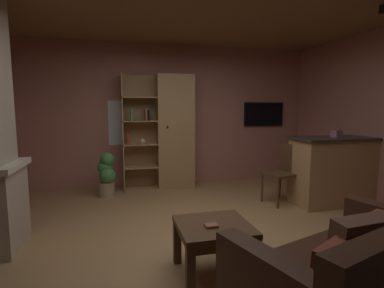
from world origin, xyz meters
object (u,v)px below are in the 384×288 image
object	(u,v)px
kitchen_bar_counter	(339,170)
table_book_0	(211,226)
tissue_box	(337,134)
bookshelf_cabinet	(170,132)
leather_couch	(353,284)
dining_chair	(284,169)
potted_floor_plant	(106,175)
coffee_table	(214,234)
wall_mounted_tv	(264,114)

from	to	relation	value
kitchen_bar_counter	table_book_0	world-z (taller)	kitchen_bar_counter
tissue_box	bookshelf_cabinet	bearing A→B (deg)	144.37
leather_couch	dining_chair	distance (m)	2.69
potted_floor_plant	table_book_0	bearing A→B (deg)	-70.37
table_book_0	dining_chair	bearing A→B (deg)	44.77
table_book_0	dining_chair	xyz separation A→B (m)	(1.72, 1.71, 0.06)
tissue_box	leather_couch	distance (m)	2.91
kitchen_bar_counter	potted_floor_plant	world-z (taller)	kitchen_bar_counter
kitchen_bar_counter	tissue_box	distance (m)	0.58
potted_floor_plant	dining_chair	bearing A→B (deg)	-20.29
bookshelf_cabinet	dining_chair	world-z (taller)	bookshelf_cabinet
bookshelf_cabinet	coffee_table	size ratio (longest dim) A/B	3.26
kitchen_bar_counter	wall_mounted_tv	distance (m)	2.00
potted_floor_plant	wall_mounted_tv	size ratio (longest dim) A/B	0.87
kitchen_bar_counter	coffee_table	size ratio (longest dim) A/B	2.36
kitchen_bar_counter	potted_floor_plant	distance (m)	3.72
kitchen_bar_counter	coffee_table	world-z (taller)	kitchen_bar_counter
tissue_box	coffee_table	world-z (taller)	tissue_box
coffee_table	wall_mounted_tv	xyz separation A→B (m)	(2.13, 3.21, 0.98)
bookshelf_cabinet	kitchen_bar_counter	xyz separation A→B (m)	(2.37, -1.57, -0.51)
tissue_box	potted_floor_plant	size ratio (longest dim) A/B	0.16
tissue_box	table_book_0	xyz separation A→B (m)	(-2.43, -1.45, -0.62)
coffee_table	table_book_0	world-z (taller)	table_book_0
kitchen_bar_counter	table_book_0	bearing A→B (deg)	-149.77
coffee_table	dining_chair	distance (m)	2.36
coffee_table	dining_chair	xyz separation A→B (m)	(1.68, 1.65, 0.16)
coffee_table	potted_floor_plant	distance (m)	2.83
bookshelf_cabinet	coffee_table	world-z (taller)	bookshelf_cabinet
table_book_0	leather_couch	bearing A→B (deg)	-46.50
coffee_table	dining_chair	size ratio (longest dim) A/B	0.69
table_book_0	wall_mounted_tv	bearing A→B (deg)	56.46
table_book_0	tissue_box	bearing A→B (deg)	30.81
kitchen_bar_counter	dining_chair	size ratio (longest dim) A/B	1.63
kitchen_bar_counter	table_book_0	distance (m)	2.95
potted_floor_plant	bookshelf_cabinet	bearing A→B (deg)	17.22
leather_couch	table_book_0	distance (m)	1.10
tissue_box	table_book_0	bearing A→B (deg)	-149.19
tissue_box	wall_mounted_tv	world-z (taller)	wall_mounted_tv
tissue_box	leather_couch	world-z (taller)	tissue_box
table_book_0	wall_mounted_tv	size ratio (longest dim) A/B	0.13
tissue_box	coffee_table	bearing A→B (deg)	-149.76
dining_chair	tissue_box	bearing A→B (deg)	-20.33
dining_chair	kitchen_bar_counter	bearing A→B (deg)	-15.29
coffee_table	potted_floor_plant	world-z (taller)	potted_floor_plant
coffee_table	table_book_0	distance (m)	0.13
tissue_box	coffee_table	size ratio (longest dim) A/B	0.19
leather_couch	kitchen_bar_counter	bearing A→B (deg)	51.58
coffee_table	dining_chair	bearing A→B (deg)	44.50
coffee_table	bookshelf_cabinet	bearing A→B (deg)	87.34
tissue_box	wall_mounted_tv	bearing A→B (deg)	98.19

